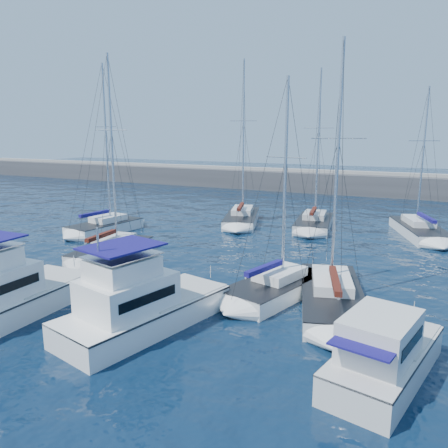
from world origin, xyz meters
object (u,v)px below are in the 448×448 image
at_px(sailboat_mid_c, 276,288).
at_px(sailboat_mid_d, 332,297).
at_px(motor_yacht_port_inner, 2,296).
at_px(sailboat_mid_a, 105,226).
at_px(motor_yacht_stbd_inner, 139,307).
at_px(sailboat_mid_b, 112,251).
at_px(sailboat_back_c, 419,230).
at_px(motor_yacht_stbd_outer, 383,357).
at_px(sailboat_back_a, 242,218).
at_px(sailboat_back_b, 314,223).

relative_size(sailboat_mid_c, sailboat_mid_d, 0.88).
xyz_separation_m(motor_yacht_port_inner, sailboat_mid_a, (-8.34, 17.31, -0.59)).
xyz_separation_m(motor_yacht_stbd_inner, sailboat_mid_b, (-9.24, 9.01, -0.60)).
distance_m(sailboat_mid_b, sailboat_back_c, 27.04).
bearing_deg(sailboat_mid_c, sailboat_mid_b, -173.47).
xyz_separation_m(motor_yacht_stbd_outer, sailboat_mid_b, (-20.10, 8.61, -0.41)).
bearing_deg(motor_yacht_port_inner, motor_yacht_stbd_inner, 13.58).
height_order(sailboat_back_a, sailboat_back_c, sailboat_back_a).
distance_m(motor_yacht_port_inner, motor_yacht_stbd_inner, 7.34).
xyz_separation_m(motor_yacht_port_inner, sailboat_back_a, (1.48, 26.83, -0.60)).
relative_size(motor_yacht_port_inner, sailboat_back_c, 0.64).
distance_m(motor_yacht_port_inner, sailboat_mid_a, 19.22).
bearing_deg(sailboat_mid_a, motor_yacht_stbd_outer, -22.49).
distance_m(motor_yacht_stbd_outer, sailboat_mid_a, 30.29).
bearing_deg(sailboat_mid_d, motor_yacht_port_inner, -165.38).
bearing_deg(motor_yacht_stbd_inner, sailboat_mid_c, 70.28).
bearing_deg(sailboat_mid_d, sailboat_mid_c, 164.04).
xyz_separation_m(sailboat_mid_a, sailboat_mid_d, (23.00, -8.58, -0.04)).
bearing_deg(sailboat_back_b, motor_yacht_port_inner, -116.63).
xyz_separation_m(sailboat_mid_a, sailboat_back_b, (17.19, 10.18, -0.01)).
relative_size(motor_yacht_port_inner, sailboat_mid_b, 0.57).
distance_m(motor_yacht_port_inner, sailboat_back_a, 26.88).
xyz_separation_m(motor_yacht_stbd_inner, sailboat_back_c, (11.13, 26.79, -0.63)).
bearing_deg(motor_yacht_port_inner, sailboat_back_a, 85.70).
height_order(motor_yacht_stbd_outer, sailboat_back_b, sailboat_back_b).
distance_m(motor_yacht_stbd_inner, sailboat_back_b, 25.69).
height_order(sailboat_mid_b, sailboat_back_b, sailboat_back_b).
bearing_deg(sailboat_mid_d, sailboat_back_a, 109.92).
bearing_deg(motor_yacht_stbd_inner, motor_yacht_stbd_outer, 15.08).
bearing_deg(sailboat_mid_b, sailboat_back_a, 71.40).
xyz_separation_m(sailboat_mid_a, sailboat_back_c, (26.56, 11.35, -0.04)).
xyz_separation_m(motor_yacht_stbd_outer, sailboat_mid_c, (-6.46, 6.45, -0.43)).
xyz_separation_m(sailboat_mid_c, sailboat_back_b, (-2.64, 18.77, 0.02)).
xyz_separation_m(motor_yacht_stbd_inner, sailboat_back_a, (-5.62, 24.97, -0.60)).
relative_size(sailboat_mid_d, sailboat_back_c, 1.05).
bearing_deg(motor_yacht_stbd_inner, sailboat_back_b, 99.02).
relative_size(motor_yacht_port_inner, motor_yacht_stbd_inner, 0.93).
height_order(sailboat_mid_a, sailboat_back_a, sailboat_back_a).
bearing_deg(sailboat_back_a, motor_yacht_stbd_inner, -95.18).
bearing_deg(sailboat_mid_a, sailboat_back_b, 37.91).
height_order(sailboat_mid_d, sailboat_back_a, sailboat_back_a).
xyz_separation_m(sailboat_mid_d, sailboat_back_a, (-13.18, 18.10, 0.03)).
height_order(motor_yacht_port_inner, sailboat_mid_a, sailboat_mid_a).
bearing_deg(sailboat_mid_c, sailboat_back_b, 113.53).
bearing_deg(motor_yacht_port_inner, sailboat_mid_d, 29.63).
distance_m(motor_yacht_stbd_outer, sailboat_mid_d, 7.27).
distance_m(sailboat_back_a, sailboat_back_b, 7.41).
bearing_deg(sailboat_back_b, sailboat_back_c, -1.65).
bearing_deg(motor_yacht_stbd_outer, sailboat_back_b, 122.05).
xyz_separation_m(sailboat_mid_c, sailboat_back_c, (6.73, 19.94, -0.01)).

